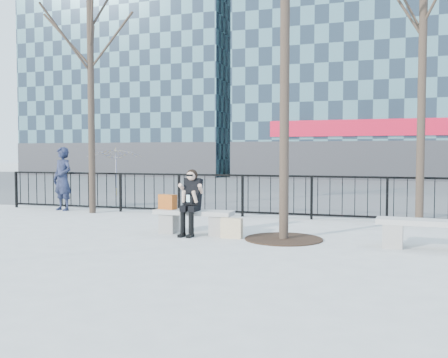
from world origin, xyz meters
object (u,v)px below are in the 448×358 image
(bench_second, at_px, (428,231))
(seated_woman, at_px, (191,202))
(standing_man, at_px, (63,179))
(bench_main, at_px, (194,219))

(bench_second, bearing_deg, seated_woman, -177.80)
(standing_man, bearing_deg, bench_second, -1.81)
(bench_main, xyz_separation_m, seated_woman, (0.00, -0.16, 0.37))
(bench_main, distance_m, standing_man, 5.87)
(bench_main, xyz_separation_m, standing_man, (-5.15, 2.75, 0.62))
(seated_woman, bearing_deg, bench_main, 90.00)
(bench_main, distance_m, bench_second, 4.47)
(bench_main, distance_m, seated_woman, 0.40)
(seated_woman, xyz_separation_m, standing_man, (-5.15, 2.91, 0.25))
(seated_woman, height_order, standing_man, standing_man)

